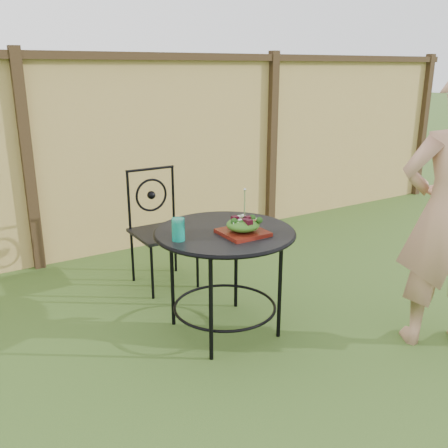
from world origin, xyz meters
The scene contains 8 objects.
ground centered at (0.00, 0.00, 0.00)m, with size 60.00×60.00×0.00m, color #234215.
fence centered at (0.00, 2.19, 0.95)m, with size 8.00×0.12×1.90m.
patio_table centered at (-0.48, 0.30, 0.59)m, with size 0.92×0.92×0.72m.
patio_chair centered at (-0.49, 1.27, 0.50)m, with size 0.46×0.46×0.95m.
salad_plate centered at (-0.42, 0.17, 0.74)m, with size 0.27×0.27×0.02m, color #431409.
salad centered at (-0.42, 0.17, 0.79)m, with size 0.21×0.21×0.08m, color #235614.
fork centered at (-0.41, 0.17, 0.92)m, with size 0.01×0.01×0.18m, color silver.
drinking_glass centered at (-0.82, 0.28, 0.79)m, with size 0.08×0.08×0.14m, color #0C937C.
Camera 1 is at (-2.10, -2.30, 1.73)m, focal length 40.00 mm.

